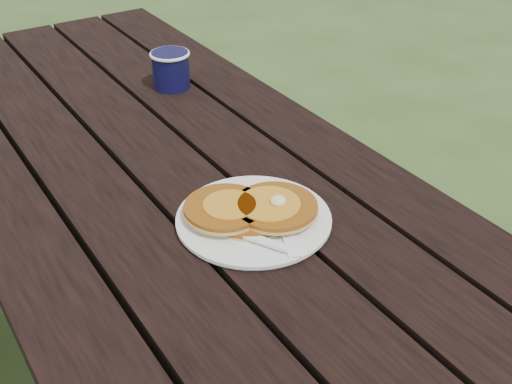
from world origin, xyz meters
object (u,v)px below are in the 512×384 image
picnic_table (173,300)px  coffee_cup (171,67)px  pancake_stack (252,209)px  plate (254,220)px

picnic_table → coffee_cup: (0.17, 0.29, 0.43)m
pancake_stack → coffee_cup: coffee_cup is taller
plate → pancake_stack: pancake_stack is taller
plate → pancake_stack: 0.02m
plate → coffee_cup: 0.59m
plate → picnic_table: bearing=97.2°
coffee_cup → picnic_table: bearing=-121.1°
picnic_table → pancake_stack: bearing=-83.0°
pancake_stack → coffee_cup: size_ratio=2.23×
picnic_table → plate: 0.48m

